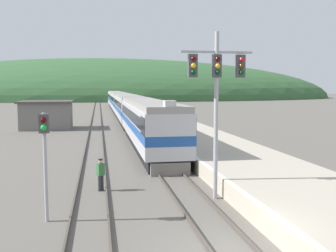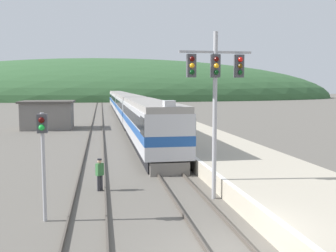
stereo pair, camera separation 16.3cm
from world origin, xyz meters
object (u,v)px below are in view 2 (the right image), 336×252
at_px(track_worker, 100,173).
at_px(carriage_fourth, 117,99).
at_px(carriage_third, 121,102).
at_px(signal_post_siding, 43,144).
at_px(carriage_second, 129,108).
at_px(signal_mast_main, 215,85).
at_px(express_train_lead_car, 148,122).

bearing_deg(track_worker, carriage_fourth, 87.15).
xyz_separation_m(carriage_third, signal_post_siding, (-6.03, -62.14, 0.81)).
distance_m(carriage_second, signal_mast_main, 38.35).
bearing_deg(signal_mast_main, carriage_fourth, 90.83).
relative_size(express_train_lead_car, track_worker, 13.73).
distance_m(signal_post_siding, track_worker, 5.08).
bearing_deg(signal_mast_main, express_train_lead_car, 94.39).
height_order(express_train_lead_car, carriage_second, express_train_lead_car).
relative_size(carriage_second, signal_mast_main, 2.80).
bearing_deg(express_train_lead_car, carriage_second, 90.00).
bearing_deg(carriage_fourth, express_train_lead_car, -90.00).
height_order(express_train_lead_car, carriage_third, express_train_lead_car).
xyz_separation_m(carriage_second, track_worker, (-3.98, -35.92, -1.27)).
xyz_separation_m(carriage_fourth, signal_post_siding, (-6.03, -84.19, 0.81)).
bearing_deg(signal_post_siding, express_train_lead_car, 70.86).
height_order(carriage_second, carriage_third, same).
relative_size(carriage_third, track_worker, 13.23).
height_order(express_train_lead_car, signal_mast_main, signal_mast_main).
distance_m(carriage_fourth, signal_mast_main, 82.38).
relative_size(carriage_third, carriage_fourth, 1.00).
xyz_separation_m(carriage_second, carriage_third, (0.00, 22.06, 0.00)).
relative_size(carriage_fourth, signal_mast_main, 2.80).
height_order(carriage_fourth, track_worker, carriage_fourth).
xyz_separation_m(carriage_fourth, track_worker, (-3.98, -80.03, -1.27)).
xyz_separation_m(carriage_second, signal_post_siding, (-6.03, -40.08, 0.81)).
distance_m(carriage_third, carriage_fourth, 22.06).
distance_m(carriage_second, track_worker, 36.16).
bearing_deg(carriage_second, carriage_fourth, 90.00).
bearing_deg(express_train_lead_car, track_worker, -106.74).
distance_m(carriage_third, track_worker, 58.13).
relative_size(express_train_lead_car, signal_mast_main, 2.91).
xyz_separation_m(express_train_lead_car, track_worker, (-3.98, -13.23, -1.28)).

